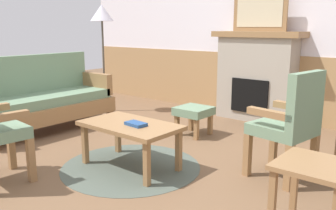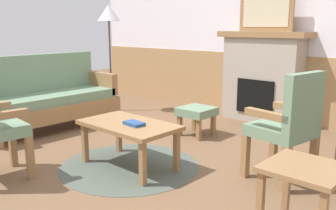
{
  "view_description": "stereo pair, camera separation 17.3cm",
  "coord_description": "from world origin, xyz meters",
  "px_view_note": "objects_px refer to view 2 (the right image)",
  "views": [
    {
      "loc": [
        2.35,
        -2.48,
        1.34
      ],
      "look_at": [
        0.0,
        0.35,
        0.55
      ],
      "focal_mm": 38.82,
      "sensor_mm": 36.0,
      "label": 1
    },
    {
      "loc": [
        2.48,
        -2.36,
        1.34
      ],
      "look_at": [
        0.0,
        0.35,
        0.55
      ],
      "focal_mm": 38.82,
      "sensor_mm": 36.0,
      "label": 2
    }
  ],
  "objects_px": {
    "coffee_table": "(129,128)",
    "floor_lamp_by_couch": "(109,20)",
    "book_on_table": "(134,124)",
    "footstool": "(197,113)",
    "armchair_near_fireplace": "(289,122)",
    "couch": "(49,99)",
    "side_table": "(304,184)",
    "fireplace": "(262,76)",
    "framed_picture": "(266,11)"
  },
  "relations": [
    {
      "from": "couch",
      "to": "coffee_table",
      "type": "relative_size",
      "value": 1.88
    },
    {
      "from": "framed_picture",
      "to": "floor_lamp_by_couch",
      "type": "xyz_separation_m",
      "value": [
        -2.12,
        -1.04,
        -0.11
      ]
    },
    {
      "from": "footstool",
      "to": "side_table",
      "type": "bearing_deg",
      "value": -37.22
    },
    {
      "from": "coffee_table",
      "to": "floor_lamp_by_couch",
      "type": "relative_size",
      "value": 0.57
    },
    {
      "from": "couch",
      "to": "armchair_near_fireplace",
      "type": "relative_size",
      "value": 1.84
    },
    {
      "from": "fireplace",
      "to": "framed_picture",
      "type": "height_order",
      "value": "framed_picture"
    },
    {
      "from": "coffee_table",
      "to": "floor_lamp_by_couch",
      "type": "xyz_separation_m",
      "value": [
        -2.05,
        1.44,
        1.06
      ]
    },
    {
      "from": "couch",
      "to": "floor_lamp_by_couch",
      "type": "xyz_separation_m",
      "value": [
        -0.22,
        1.24,
        1.05
      ]
    },
    {
      "from": "armchair_near_fireplace",
      "to": "side_table",
      "type": "height_order",
      "value": "armchair_near_fireplace"
    },
    {
      "from": "couch",
      "to": "footstool",
      "type": "bearing_deg",
      "value": 32.75
    },
    {
      "from": "fireplace",
      "to": "framed_picture",
      "type": "xyz_separation_m",
      "value": [
        0.0,
        0.0,
        0.91
      ]
    },
    {
      "from": "book_on_table",
      "to": "armchair_near_fireplace",
      "type": "height_order",
      "value": "armchair_near_fireplace"
    },
    {
      "from": "coffee_table",
      "to": "side_table",
      "type": "bearing_deg",
      "value": -6.94
    },
    {
      "from": "couch",
      "to": "armchair_near_fireplace",
      "type": "xyz_separation_m",
      "value": [
        3.11,
        0.5,
        0.14
      ]
    },
    {
      "from": "coffee_table",
      "to": "floor_lamp_by_couch",
      "type": "distance_m",
      "value": 2.72
    },
    {
      "from": "fireplace",
      "to": "couch",
      "type": "bearing_deg",
      "value": -129.79
    },
    {
      "from": "couch",
      "to": "side_table",
      "type": "distance_m",
      "value": 3.65
    },
    {
      "from": "fireplace",
      "to": "side_table",
      "type": "distance_m",
      "value": 3.21
    },
    {
      "from": "footstool",
      "to": "side_table",
      "type": "distance_m",
      "value": 2.47
    },
    {
      "from": "fireplace",
      "to": "coffee_table",
      "type": "xyz_separation_m",
      "value": [
        -0.07,
        -2.48,
        -0.27
      ]
    },
    {
      "from": "book_on_table",
      "to": "couch",
      "type": "bearing_deg",
      "value": 173.61
    },
    {
      "from": "armchair_near_fireplace",
      "to": "floor_lamp_by_couch",
      "type": "distance_m",
      "value": 3.53
    },
    {
      "from": "couch",
      "to": "book_on_table",
      "type": "bearing_deg",
      "value": -6.39
    },
    {
      "from": "side_table",
      "to": "floor_lamp_by_couch",
      "type": "relative_size",
      "value": 0.33
    },
    {
      "from": "coffee_table",
      "to": "couch",
      "type": "bearing_deg",
      "value": 173.79
    },
    {
      "from": "couch",
      "to": "coffee_table",
      "type": "height_order",
      "value": "couch"
    },
    {
      "from": "fireplace",
      "to": "side_table",
      "type": "bearing_deg",
      "value": -57.39
    },
    {
      "from": "couch",
      "to": "side_table",
      "type": "bearing_deg",
      "value": -6.57
    },
    {
      "from": "couch",
      "to": "floor_lamp_by_couch",
      "type": "relative_size",
      "value": 1.07
    },
    {
      "from": "fireplace",
      "to": "book_on_table",
      "type": "distance_m",
      "value": 2.5
    },
    {
      "from": "book_on_table",
      "to": "floor_lamp_by_couch",
      "type": "xyz_separation_m",
      "value": [
        -2.14,
        1.45,
        1.0
      ]
    },
    {
      "from": "framed_picture",
      "to": "couch",
      "type": "relative_size",
      "value": 0.44
    },
    {
      "from": "coffee_table",
      "to": "framed_picture",
      "type": "bearing_deg",
      "value": 88.34
    },
    {
      "from": "coffee_table",
      "to": "book_on_table",
      "type": "relative_size",
      "value": 4.74
    },
    {
      "from": "framed_picture",
      "to": "side_table",
      "type": "relative_size",
      "value": 1.45
    },
    {
      "from": "couch",
      "to": "book_on_table",
      "type": "relative_size",
      "value": 8.9
    },
    {
      "from": "coffee_table",
      "to": "armchair_near_fireplace",
      "type": "bearing_deg",
      "value": 28.7
    },
    {
      "from": "fireplace",
      "to": "footstool",
      "type": "bearing_deg",
      "value": -100.95
    },
    {
      "from": "book_on_table",
      "to": "side_table",
      "type": "height_order",
      "value": "side_table"
    },
    {
      "from": "framed_picture",
      "to": "armchair_near_fireplace",
      "type": "bearing_deg",
      "value": -55.78
    },
    {
      "from": "coffee_table",
      "to": "book_on_table",
      "type": "distance_m",
      "value": 0.12
    },
    {
      "from": "couch",
      "to": "side_table",
      "type": "xyz_separation_m",
      "value": [
        3.63,
        -0.42,
        0.04
      ]
    },
    {
      "from": "coffee_table",
      "to": "footstool",
      "type": "distance_m",
      "value": 1.28
    },
    {
      "from": "framed_picture",
      "to": "book_on_table",
      "type": "relative_size",
      "value": 3.95
    },
    {
      "from": "footstool",
      "to": "side_table",
      "type": "height_order",
      "value": "side_table"
    },
    {
      "from": "book_on_table",
      "to": "coffee_table",
      "type": "bearing_deg",
      "value": 170.14
    },
    {
      "from": "footstool",
      "to": "armchair_near_fireplace",
      "type": "distance_m",
      "value": 1.57
    },
    {
      "from": "fireplace",
      "to": "floor_lamp_by_couch",
      "type": "distance_m",
      "value": 2.49
    },
    {
      "from": "framed_picture",
      "to": "floor_lamp_by_couch",
      "type": "height_order",
      "value": "framed_picture"
    },
    {
      "from": "footstool",
      "to": "framed_picture",
      "type": "bearing_deg",
      "value": 79.06
    }
  ]
}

